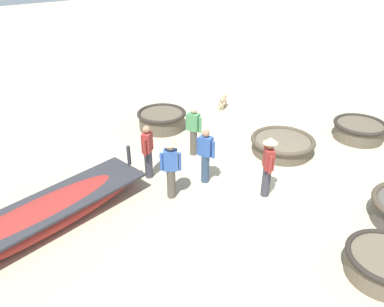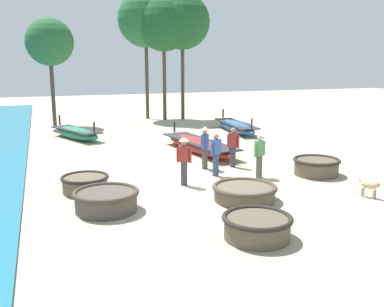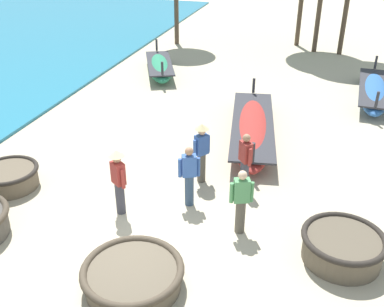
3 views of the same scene
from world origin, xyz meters
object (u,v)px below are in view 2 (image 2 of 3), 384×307
object	(u,v)px
coracle_far_right	(244,192)
long_boat_white_hull	(199,145)
coracle_center	(106,200)
tree_rightmost	(164,24)
dog	(370,186)
fisherman_hauling	(259,155)
fisherman_standing_right	(184,158)
fisherman_standing_left	(216,154)
coracle_weathered	(85,183)
tree_center	(146,19)
fisherman_crouching	(205,145)
tree_left_mid	(182,22)
long_boat_green_hull	(76,133)
coracle_front_right	(316,166)
coracle_upturned	(257,226)
fisherman_with_hat	(233,146)
long_boat_ochre_hull	(236,127)
tree_right_mid	(50,42)

from	to	relation	value
coracle_far_right	long_boat_white_hull	distance (m)	7.21
coracle_center	tree_rightmost	distance (m)	19.94
coracle_far_right	dog	world-z (taller)	dog
fisherman_hauling	fisherman_standing_right	distance (m)	2.86
fisherman_standing_left	coracle_far_right	bearing A→B (deg)	-94.55
coracle_center	tree_rightmost	bearing A→B (deg)	69.72
coracle_weathered	fisherman_hauling	bearing A→B (deg)	-1.64
tree_center	fisherman_crouching	bearing A→B (deg)	-94.78
tree_left_mid	long_boat_white_hull	bearing A→B (deg)	-103.70
coracle_weathered	long_boat_green_hull	size ratio (longest dim) A/B	0.37
coracle_weathered	long_boat_white_hull	xyz separation A→B (m)	(5.57, 4.71, 0.02)
coracle_front_right	fisherman_hauling	world-z (taller)	fisherman_hauling
fisherman_crouching	tree_center	distance (m)	16.28
long_boat_white_hull	tree_center	size ratio (longest dim) A/B	0.67
tree_center	coracle_far_right	bearing A→B (deg)	-94.45
coracle_front_right	fisherman_standing_right	size ratio (longest dim) A/B	1.03
coracle_upturned	fisherman_with_hat	xyz separation A→B (m)	(2.36, 6.78, 0.52)
coracle_center	long_boat_white_hull	distance (m)	8.51
fisherman_standing_right	dog	xyz separation A→B (m)	(5.02, -3.17, -0.59)
tree_left_mid	coracle_far_right	bearing A→B (deg)	-101.72
fisherman_with_hat	dog	distance (m)	5.59
long_boat_green_hull	fisherman_standing_left	bearing A→B (deg)	-66.03
long_boat_ochre_hull	fisherman_crouching	size ratio (longest dim) A/B	2.99
long_boat_white_hull	tree_left_mid	world-z (taller)	tree_left_mid
coracle_far_right	fisherman_crouching	distance (m)	4.16
coracle_far_right	fisherman_crouching	xyz separation A→B (m)	(0.23, 4.10, 0.69)
fisherman_standing_right	fisherman_crouching	distance (m)	2.42
fisherman_crouching	coracle_far_right	bearing A→B (deg)	-93.21
coracle_far_right	fisherman_standing_left	size ratio (longest dim) A/B	1.26
long_boat_ochre_hull	fisherman_standing_left	bearing A→B (deg)	-118.38
fisherman_standing_left	tree_left_mid	xyz separation A→B (m)	(3.51, 15.09, 5.74)
coracle_center	fisherman_standing_left	size ratio (longest dim) A/B	1.19
fisherman_standing_left	fisherman_standing_right	size ratio (longest dim) A/B	0.94
tree_center	tree_rightmost	world-z (taller)	tree_center
coracle_center	long_boat_ochre_hull	size ratio (longest dim) A/B	0.38
long_boat_white_hull	dog	xyz separation A→B (m)	(2.71, -8.13, 0.05)
coracle_center	dog	size ratio (longest dim) A/B	3.00
coracle_upturned	long_boat_ochre_hull	size ratio (longest dim) A/B	0.34
fisherman_hauling	tree_left_mid	distance (m)	16.95
coracle_center	fisherman_standing_left	xyz separation A→B (m)	(4.34, 2.58, 0.50)
long_boat_green_hull	tree_center	distance (m)	10.88
coracle_weathered	tree_left_mid	bearing A→B (deg)	62.22
coracle_center	long_boat_ochre_hull	distance (m)	14.60
long_boat_ochre_hull	long_boat_green_hull	size ratio (longest dim) A/B	1.21
coracle_weathered	fisherman_crouching	distance (m)	5.05
coracle_front_right	fisherman_standing_left	world-z (taller)	fisherman_standing_left
fisherman_standing_left	tree_rightmost	xyz separation A→B (m)	(2.24, 15.24, 5.58)
fisherman_standing_left	fisherman_hauling	bearing A→B (deg)	-27.19
fisherman_standing_left	tree_rightmost	size ratio (longest dim) A/B	0.19
fisherman_standing_right	tree_right_mid	xyz separation A→B (m)	(-3.66, 15.55, 4.19)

